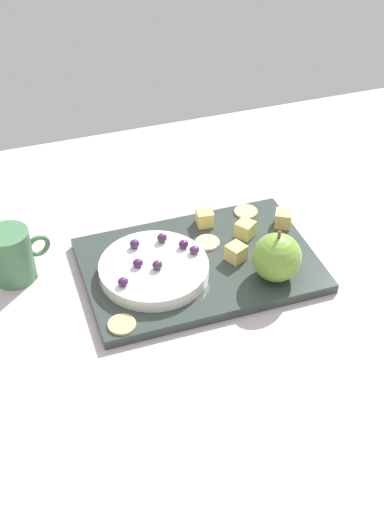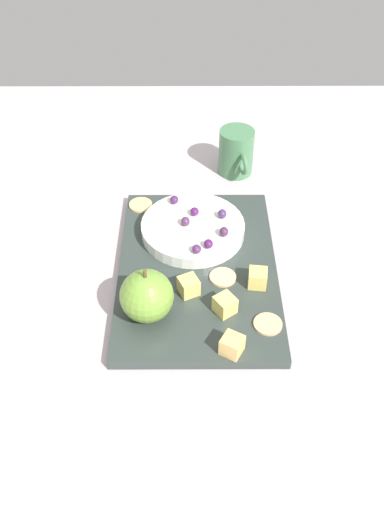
# 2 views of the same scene
# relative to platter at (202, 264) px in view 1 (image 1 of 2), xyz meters

# --- Properties ---
(table) EXTENTS (1.31, 1.04, 0.04)m
(table) POSITION_rel_platter_xyz_m (0.00, 0.03, -0.03)
(table) COLOR #BDAEB2
(table) RESTS_ON ground
(platter) EXTENTS (0.37, 0.25, 0.02)m
(platter) POSITION_rel_platter_xyz_m (0.00, 0.00, 0.00)
(platter) COLOR #323C38
(platter) RESTS_ON table
(serving_dish) EXTENTS (0.17, 0.17, 0.02)m
(serving_dish) POSITION_rel_platter_xyz_m (0.08, 0.01, 0.02)
(serving_dish) COLOR white
(serving_dish) RESTS_ON platter
(apple_whole) EXTENTS (0.08, 0.08, 0.08)m
(apple_whole) POSITION_rel_platter_xyz_m (-0.10, 0.07, 0.05)
(apple_whole) COLOR #72A038
(apple_whole) RESTS_ON platter
(apple_stem) EXTENTS (0.01, 0.01, 0.01)m
(apple_stem) POSITION_rel_platter_xyz_m (-0.10, 0.07, 0.09)
(apple_stem) COLOR brown
(apple_stem) RESTS_ON apple_whole
(cheese_cube_0) EXTENTS (0.03, 0.03, 0.03)m
(cheese_cube_0) POSITION_rel_platter_xyz_m (-0.04, -0.09, 0.02)
(cheese_cube_0) COLOR #EED56B
(cheese_cube_0) RESTS_ON platter
(cheese_cube_1) EXTENTS (0.04, 0.04, 0.03)m
(cheese_cube_1) POSITION_rel_platter_xyz_m (-0.09, -0.04, 0.02)
(cheese_cube_1) COLOR #EFD570
(cheese_cube_1) RESTS_ON platter
(cheese_cube_2) EXTENTS (0.04, 0.04, 0.03)m
(cheese_cube_2) POSITION_rel_platter_xyz_m (-0.05, 0.01, 0.02)
(cheese_cube_2) COLOR #EACD6F
(cheese_cube_2) RESTS_ON platter
(cheese_cube_3) EXTENTS (0.04, 0.04, 0.03)m
(cheese_cube_3) POSITION_rel_platter_xyz_m (-0.16, -0.04, 0.02)
(cheese_cube_3) COLOR #F1C36F
(cheese_cube_3) RESTS_ON platter
(cracker_0) EXTENTS (0.04, 0.04, 0.00)m
(cracker_0) POSITION_rel_platter_xyz_m (0.16, 0.10, 0.01)
(cracker_0) COLOR #E4C47C
(cracker_0) RESTS_ON platter
(cracker_1) EXTENTS (0.04, 0.04, 0.00)m
(cracker_1) POSITION_rel_platter_xyz_m (-0.12, -0.10, 0.01)
(cracker_1) COLOR #E4B381
(cracker_1) RESTS_ON platter
(cracker_2) EXTENTS (0.04, 0.04, 0.00)m
(cracker_2) POSITION_rel_platter_xyz_m (-0.02, -0.04, 0.01)
(cracker_2) COLOR #E4BA89
(cracker_2) RESTS_ON platter
(grape_0) EXTENTS (0.02, 0.01, 0.02)m
(grape_0) POSITION_rel_platter_xyz_m (0.10, -0.04, 0.04)
(grape_0) COLOR #452C5D
(grape_0) RESTS_ON serving_dish
(grape_1) EXTENTS (0.02, 0.01, 0.01)m
(grape_1) POSITION_rel_platter_xyz_m (0.03, -0.02, 0.04)
(grape_1) COLOR #511B58
(grape_1) RESTS_ON serving_dish
(grape_2) EXTENTS (0.02, 0.01, 0.01)m
(grape_2) POSITION_rel_platter_xyz_m (0.11, 0.00, 0.04)
(grape_2) COLOR #541D5E
(grape_2) RESTS_ON serving_dish
(grape_3) EXTENTS (0.02, 0.01, 0.02)m
(grape_3) POSITION_rel_platter_xyz_m (0.05, -0.04, 0.04)
(grape_3) COLOR #4A284C
(grape_3) RESTS_ON serving_dish
(grape_4) EXTENTS (0.02, 0.01, 0.01)m
(grape_4) POSITION_rel_platter_xyz_m (0.01, 0.00, 0.04)
(grape_4) COLOR #4E2A5A
(grape_4) RESTS_ON serving_dish
(grape_5) EXTENTS (0.02, 0.01, 0.02)m
(grape_5) POSITION_rel_platter_xyz_m (0.08, 0.02, 0.04)
(grape_5) COLOR #512C53
(grape_5) RESTS_ON serving_dish
(grape_6) EXTENTS (0.02, 0.01, 0.01)m
(grape_6) POSITION_rel_platter_xyz_m (0.14, 0.04, 0.04)
(grape_6) COLOR #482557
(grape_6) RESTS_ON serving_dish
(cup) EXTENTS (0.10, 0.07, 0.09)m
(cup) POSITION_rel_platter_xyz_m (0.29, -0.08, 0.04)
(cup) COLOR #477B51
(cup) RESTS_ON table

